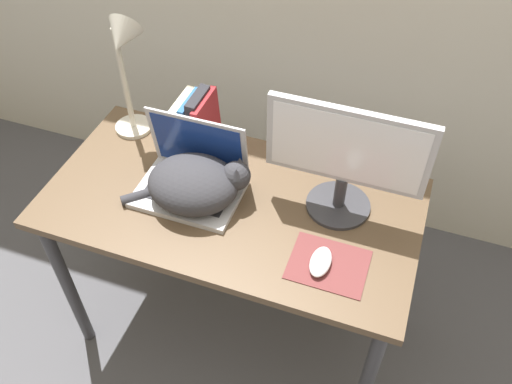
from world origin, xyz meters
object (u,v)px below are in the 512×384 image
object	(u,v)px
cat	(196,183)
desk_lamp	(124,58)
external_monitor	(346,157)
computer_mouse	(321,262)
book_row	(195,123)
laptop	(192,178)

from	to	relation	value
cat	desk_lamp	xyz separation A→B (m)	(-0.32, 0.22, 0.24)
external_monitor	desk_lamp	size ratio (longest dim) A/B	1.01
computer_mouse	desk_lamp	world-z (taller)	desk_lamp
computer_mouse	book_row	world-z (taller)	book_row
external_monitor	laptop	bearing A→B (deg)	-169.92
cat	external_monitor	world-z (taller)	external_monitor
book_row	desk_lamp	xyz separation A→B (m)	(-0.22, -0.02, 0.21)
cat	external_monitor	bearing A→B (deg)	16.24
external_monitor	computer_mouse	size ratio (longest dim) A/B	4.28
laptop	computer_mouse	bearing A→B (deg)	-18.57
laptop	desk_lamp	bearing A→B (deg)	148.31
laptop	cat	world-z (taller)	laptop
computer_mouse	book_row	xyz separation A→B (m)	(-0.53, 0.35, 0.08)
cat	desk_lamp	bearing A→B (deg)	145.87
cat	desk_lamp	size ratio (longest dim) A/B	0.82
laptop	book_row	bearing A→B (deg)	109.89
book_row	desk_lamp	distance (m)	0.30
cat	computer_mouse	size ratio (longest dim) A/B	3.49
cat	external_monitor	xyz separation A→B (m)	(0.42, 0.12, 0.13)
laptop	cat	xyz separation A→B (m)	(0.04, -0.04, 0.03)
external_monitor	cat	bearing A→B (deg)	-163.76
external_monitor	desk_lamp	xyz separation A→B (m)	(-0.74, 0.10, 0.11)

